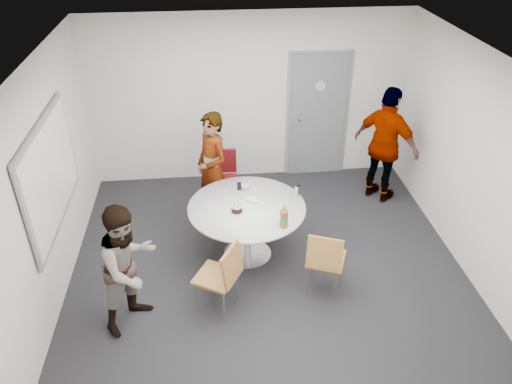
{
  "coord_description": "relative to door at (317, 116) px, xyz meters",
  "views": [
    {
      "loc": [
        -0.66,
        -4.88,
        4.26
      ],
      "look_at": [
        -0.13,
        0.25,
        1.04
      ],
      "focal_mm": 35.0,
      "sensor_mm": 36.0,
      "label": 1
    }
  ],
  "objects": [
    {
      "name": "floor",
      "position": [
        -1.1,
        -2.48,
        -1.03
      ],
      "size": [
        5.0,
        5.0,
        0.0
      ],
      "primitive_type": "plane",
      "color": "black",
      "rests_on": "ground"
    },
    {
      "name": "ceiling",
      "position": [
        -1.1,
        -2.48,
        1.67
      ],
      "size": [
        5.0,
        5.0,
        0.0
      ],
      "primitive_type": "plane",
      "rotation": [
        3.14,
        0.0,
        0.0
      ],
      "color": "silver",
      "rests_on": "wall_back"
    },
    {
      "name": "wall_back",
      "position": [
        -1.1,
        0.02,
        0.32
      ],
      "size": [
        5.0,
        0.0,
        5.0
      ],
      "primitive_type": "plane",
      "rotation": [
        1.57,
        0.0,
        0.0
      ],
      "color": "silver",
      "rests_on": "floor"
    },
    {
      "name": "wall_left",
      "position": [
        -3.6,
        -2.48,
        0.32
      ],
      "size": [
        0.0,
        5.0,
        5.0
      ],
      "primitive_type": "plane",
      "rotation": [
        1.57,
        0.0,
        1.57
      ],
      "color": "silver",
      "rests_on": "floor"
    },
    {
      "name": "wall_right",
      "position": [
        1.4,
        -2.48,
        0.32
      ],
      "size": [
        0.0,
        5.0,
        5.0
      ],
      "primitive_type": "plane",
      "rotation": [
        1.57,
        0.0,
        -1.57
      ],
      "color": "silver",
      "rests_on": "floor"
    },
    {
      "name": "wall_front",
      "position": [
        -1.1,
        -4.98,
        0.32
      ],
      "size": [
        5.0,
        0.0,
        5.0
      ],
      "primitive_type": "plane",
      "rotation": [
        -1.57,
        0.0,
        0.0
      ],
      "color": "silver",
      "rests_on": "floor"
    },
    {
      "name": "door",
      "position": [
        0.0,
        0.0,
        0.0
      ],
      "size": [
        1.02,
        0.17,
        2.12
      ],
      "color": "slate",
      "rests_on": "wall_back"
    },
    {
      "name": "whiteboard",
      "position": [
        -3.56,
        -2.28,
        0.42
      ],
      "size": [
        0.04,
        1.9,
        1.25
      ],
      "color": "gray",
      "rests_on": "wall_left"
    },
    {
      "name": "table",
      "position": [
        -1.32,
        -2.15,
        -0.36
      ],
      "size": [
        1.49,
        1.49,
        1.07
      ],
      "color": "silver",
      "rests_on": "floor"
    },
    {
      "name": "chair_near_left",
      "position": [
        -1.69,
        -3.11,
        -0.47
      ],
      "size": [
        0.61,
        0.59,
        0.9
      ],
      "rotation": [
        0.0,
        0.0,
        1.06
      ],
      "color": "brown",
      "rests_on": "floor"
    },
    {
      "name": "chair_near_right",
      "position": [
        -0.5,
        -2.96,
        -0.48
      ],
      "size": [
        0.56,
        0.58,
        0.89
      ],
      "rotation": [
        0.0,
        0.0,
        -0.38
      ],
      "color": "brown",
      "rests_on": "floor"
    },
    {
      "name": "chair_far",
      "position": [
        -1.6,
        -0.9,
        -0.46
      ],
      "size": [
        0.47,
        0.5,
        0.92
      ],
      "rotation": [
        0.0,
        0.0,
        3.07
      ],
      "color": "#5E1216",
      "rests_on": "floor"
    },
    {
      "name": "person_main",
      "position": [
        -1.74,
        -1.24,
        -0.19
      ],
      "size": [
        0.65,
        0.73,
        1.66
      ],
      "primitive_type": "imported",
      "rotation": [
        0.0,
        0.0,
        -1.03
      ],
      "color": "#A5C6EA",
      "rests_on": "floor"
    },
    {
      "name": "person_left",
      "position": [
        -2.69,
        -3.16,
        -0.27
      ],
      "size": [
        0.92,
        0.94,
        1.52
      ],
      "primitive_type": "imported",
      "rotation": [
        0.0,
        0.0,
        0.86
      ],
      "color": "white",
      "rests_on": "floor"
    },
    {
      "name": "person_right",
      "position": [
        0.85,
        -0.92,
        -0.12
      ],
      "size": [
        1.03,
        1.09,
        1.81
      ],
      "primitive_type": "imported",
      "rotation": [
        0.0,
        0.0,
        2.28
      ],
      "color": "black",
      "rests_on": "floor"
    }
  ]
}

